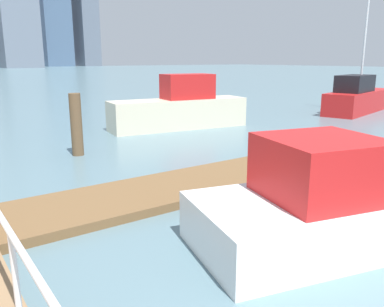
# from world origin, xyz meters

# --- Properties ---
(ground_plane) EXTENTS (300.00, 300.00, 0.00)m
(ground_plane) POSITION_xyz_m (0.00, 20.00, 0.00)
(ground_plane) COLOR slate
(floating_dock) EXTENTS (13.62, 2.00, 0.18)m
(floating_dock) POSITION_xyz_m (3.31, 6.75, 0.09)
(floating_dock) COLOR brown
(floating_dock) RESTS_ON ground_plane
(dock_piling_0) EXTENTS (0.36, 0.36, 1.94)m
(dock_piling_0) POSITION_xyz_m (0.37, 11.49, 0.97)
(dock_piling_0) COLOR brown
(dock_piling_0) RESTS_ON ground_plane
(moored_boat_2) EXTENTS (6.88, 3.26, 8.13)m
(moored_boat_2) POSITION_xyz_m (17.02, 12.47, 0.83)
(moored_boat_2) COLOR red
(moored_boat_2) RESTS_ON ground_plane
(moored_boat_3) EXTENTS (6.20, 2.36, 2.33)m
(moored_boat_3) POSITION_xyz_m (5.80, 13.82, 0.86)
(moored_boat_3) COLOR beige
(moored_boat_3) RESTS_ON ground_plane
(moored_boat_4) EXTENTS (5.58, 3.31, 1.77)m
(moored_boat_4) POSITION_xyz_m (1.89, 3.13, 0.62)
(moored_boat_4) COLOR white
(moored_boat_4) RESTS_ON ground_plane
(skyline_tower_5) EXTENTS (8.33, 13.23, 41.13)m
(skyline_tower_5) POSITION_xyz_m (60.95, 169.76, 20.56)
(skyline_tower_5) COLOR slate
(skyline_tower_5) RESTS_ON ground_plane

